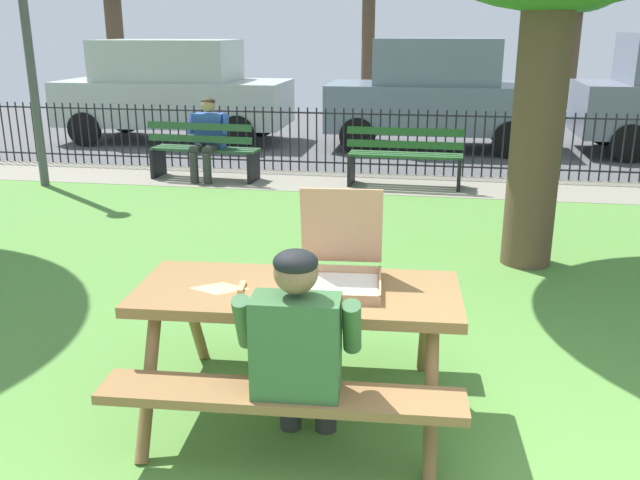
{
  "coord_description": "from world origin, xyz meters",
  "views": [
    {
      "loc": [
        -0.34,
        -2.37,
        2.15
      ],
      "look_at": [
        -1.1,
        2.07,
        0.75
      ],
      "focal_mm": 38.28,
      "sensor_mm": 36.0,
      "label": 1
    }
  ],
  "objects_px": {
    "pizza_slice_on_table": "(224,287)",
    "adult_at_table": "(299,348)",
    "picnic_table_foreground": "(298,317)",
    "park_bench_left": "(204,151)",
    "person_on_park_bench": "(207,135)",
    "lamp_post_walkway": "(24,14)",
    "parked_car_far_left": "(173,90)",
    "pizza_box_open": "(340,262)",
    "park_bench_center": "(405,158)",
    "parked_car_left": "(435,93)"
  },
  "relations": [
    {
      "from": "pizza_box_open",
      "to": "parked_car_far_left",
      "type": "distance_m",
      "value": 10.37
    },
    {
      "from": "adult_at_table",
      "to": "parked_car_far_left",
      "type": "xyz_separation_m",
      "value": [
        -4.5,
        9.91,
        0.35
      ]
    },
    {
      "from": "adult_at_table",
      "to": "picnic_table_foreground",
      "type": "bearing_deg",
      "value": 102.39
    },
    {
      "from": "picnic_table_foreground",
      "to": "lamp_post_walkway",
      "type": "bearing_deg",
      "value": 132.1
    },
    {
      "from": "adult_at_table",
      "to": "person_on_park_bench",
      "type": "bearing_deg",
      "value": 112.3
    },
    {
      "from": "picnic_table_foreground",
      "to": "person_on_park_bench",
      "type": "height_order",
      "value": "person_on_park_bench"
    },
    {
      "from": "pizza_box_open",
      "to": "person_on_park_bench",
      "type": "relative_size",
      "value": 0.48
    },
    {
      "from": "parked_car_far_left",
      "to": "picnic_table_foreground",
      "type": "bearing_deg",
      "value": -64.98
    },
    {
      "from": "pizza_slice_on_table",
      "to": "park_bench_left",
      "type": "bearing_deg",
      "value": 110.1
    },
    {
      "from": "pizza_slice_on_table",
      "to": "park_bench_left",
      "type": "relative_size",
      "value": 0.17
    },
    {
      "from": "person_on_park_bench",
      "to": "pizza_slice_on_table",
      "type": "bearing_deg",
      "value": -70.45
    },
    {
      "from": "pizza_slice_on_table",
      "to": "park_bench_left",
      "type": "distance_m",
      "value": 6.54
    },
    {
      "from": "adult_at_table",
      "to": "parked_car_left",
      "type": "xyz_separation_m",
      "value": [
        0.55,
        9.91,
        0.35
      ]
    },
    {
      "from": "park_bench_left",
      "to": "person_on_park_bench",
      "type": "height_order",
      "value": "person_on_park_bench"
    },
    {
      "from": "park_bench_left",
      "to": "parked_car_far_left",
      "type": "bearing_deg",
      "value": 117.51
    },
    {
      "from": "park_bench_left",
      "to": "parked_car_left",
      "type": "distance_m",
      "value": 4.74
    },
    {
      "from": "park_bench_center",
      "to": "park_bench_left",
      "type": "bearing_deg",
      "value": 180.0
    },
    {
      "from": "picnic_table_foreground",
      "to": "park_bench_left",
      "type": "relative_size",
      "value": 1.16
    },
    {
      "from": "park_bench_center",
      "to": "parked_car_far_left",
      "type": "distance_m",
      "value": 5.79
    },
    {
      "from": "adult_at_table",
      "to": "lamp_post_walkway",
      "type": "bearing_deg",
      "value": 130.2
    },
    {
      "from": "adult_at_table",
      "to": "park_bench_center",
      "type": "bearing_deg",
      "value": 88.37
    },
    {
      "from": "pizza_slice_on_table",
      "to": "person_on_park_bench",
      "type": "distance_m",
      "value": 6.53
    },
    {
      "from": "picnic_table_foreground",
      "to": "parked_car_far_left",
      "type": "height_order",
      "value": "parked_car_far_left"
    },
    {
      "from": "pizza_slice_on_table",
      "to": "park_bench_center",
      "type": "height_order",
      "value": "park_bench_center"
    },
    {
      "from": "park_bench_left",
      "to": "picnic_table_foreground",
      "type": "bearing_deg",
      "value": -66.41
    },
    {
      "from": "picnic_table_foreground",
      "to": "person_on_park_bench",
      "type": "distance_m",
      "value": 6.61
    },
    {
      "from": "adult_at_table",
      "to": "parked_car_far_left",
      "type": "distance_m",
      "value": 10.89
    },
    {
      "from": "pizza_box_open",
      "to": "park_bench_left",
      "type": "relative_size",
      "value": 0.35
    },
    {
      "from": "park_bench_left",
      "to": "person_on_park_bench",
      "type": "relative_size",
      "value": 1.37
    },
    {
      "from": "person_on_park_bench",
      "to": "parked_car_left",
      "type": "xyz_separation_m",
      "value": [
        3.25,
        3.33,
        0.35
      ]
    },
    {
      "from": "pizza_box_open",
      "to": "park_bench_center",
      "type": "distance_m",
      "value": 5.95
    },
    {
      "from": "pizza_box_open",
      "to": "park_bench_left",
      "type": "distance_m",
      "value": 6.61
    },
    {
      "from": "adult_at_table",
      "to": "park_bench_center",
      "type": "height_order",
      "value": "adult_at_table"
    },
    {
      "from": "pizza_box_open",
      "to": "picnic_table_foreground",
      "type": "bearing_deg",
      "value": -148.46
    },
    {
      "from": "parked_car_left",
      "to": "picnic_table_foreground",
      "type": "bearing_deg",
      "value": -93.99
    },
    {
      "from": "park_bench_left",
      "to": "pizza_box_open",
      "type": "bearing_deg",
      "value": -64.21
    },
    {
      "from": "parked_car_far_left",
      "to": "park_bench_center",
      "type": "bearing_deg",
      "value": -35.54
    },
    {
      "from": "lamp_post_walkway",
      "to": "park_bench_left",
      "type": "bearing_deg",
      "value": 20.25
    },
    {
      "from": "picnic_table_foreground",
      "to": "park_bench_left",
      "type": "distance_m",
      "value": 6.62
    },
    {
      "from": "picnic_table_foreground",
      "to": "park_bench_center",
      "type": "bearing_deg",
      "value": 87.21
    },
    {
      "from": "pizza_box_open",
      "to": "pizza_slice_on_table",
      "type": "bearing_deg",
      "value": -161.92
    },
    {
      "from": "picnic_table_foreground",
      "to": "park_bench_center",
      "type": "height_order",
      "value": "park_bench_center"
    },
    {
      "from": "park_bench_center",
      "to": "person_on_park_bench",
      "type": "bearing_deg",
      "value": 179.62
    },
    {
      "from": "adult_at_table",
      "to": "person_on_park_bench",
      "type": "distance_m",
      "value": 7.11
    },
    {
      "from": "park_bench_left",
      "to": "park_bench_center",
      "type": "relative_size",
      "value": 1.01
    },
    {
      "from": "picnic_table_foreground",
      "to": "lamp_post_walkway",
      "type": "relative_size",
      "value": 0.5
    },
    {
      "from": "lamp_post_walkway",
      "to": "pizza_box_open",
      "type": "bearing_deg",
      "value": -45.9
    },
    {
      "from": "picnic_table_foreground",
      "to": "pizza_slice_on_table",
      "type": "distance_m",
      "value": 0.45
    },
    {
      "from": "parked_car_far_left",
      "to": "pizza_box_open",
      "type": "bearing_deg",
      "value": -63.58
    },
    {
      "from": "pizza_slice_on_table",
      "to": "adult_at_table",
      "type": "height_order",
      "value": "adult_at_table"
    }
  ]
}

